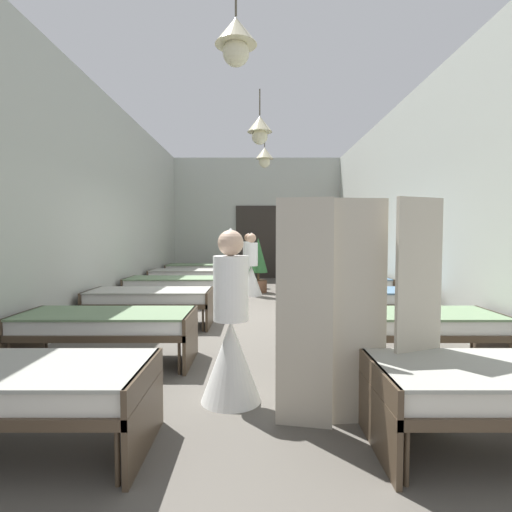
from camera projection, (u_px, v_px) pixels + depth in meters
name	position (u px, v px, depth m)	size (l,w,h in m)	color
ground_plane	(256.00, 317.00, 7.20)	(6.08, 12.96, 0.10)	#59544C
room_shell	(256.00, 208.00, 8.32)	(5.88, 12.56, 3.98)	#B2B7AD
bed_left_row_0	(0.00, 387.00, 2.60)	(1.90, 0.84, 0.57)	#473828
bed_left_row_1	(105.00, 324.00, 4.43)	(1.90, 0.84, 0.57)	#473828
bed_right_row_1	(409.00, 324.00, 4.44)	(1.90, 0.84, 0.57)	#473828
bed_left_row_2	(149.00, 298.00, 6.25)	(1.90, 0.84, 0.57)	#473828
bed_right_row_2	(364.00, 298.00, 6.27)	(1.90, 0.84, 0.57)	#473828
bed_left_row_3	(172.00, 284.00, 8.08)	(1.90, 0.84, 0.57)	#473828
bed_right_row_3	(339.00, 284.00, 8.09)	(1.90, 0.84, 0.57)	#473828
bed_left_row_4	(188.00, 275.00, 9.90)	(1.90, 0.84, 0.57)	#473828
bed_right_row_4	(324.00, 275.00, 9.91)	(1.90, 0.84, 0.57)	#473828
bed_left_row_5	(198.00, 269.00, 11.72)	(1.90, 0.84, 0.57)	#473828
bed_right_row_5	(313.00, 269.00, 11.74)	(1.90, 0.84, 0.57)	#473828
nurse_near_aisle	(229.00, 340.00, 3.42)	(0.52, 0.52, 1.49)	white
nurse_mid_aisle	(247.00, 267.00, 11.11)	(0.52, 0.52, 1.49)	white
nurse_far_aisle	(250.00, 273.00, 9.46)	(0.52, 0.52, 1.49)	white
potted_plant	(257.00, 262.00, 9.95)	(0.47, 0.47, 1.36)	brown
privacy_screen	(359.00, 313.00, 2.96)	(1.25, 0.19, 1.70)	#BCB29E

